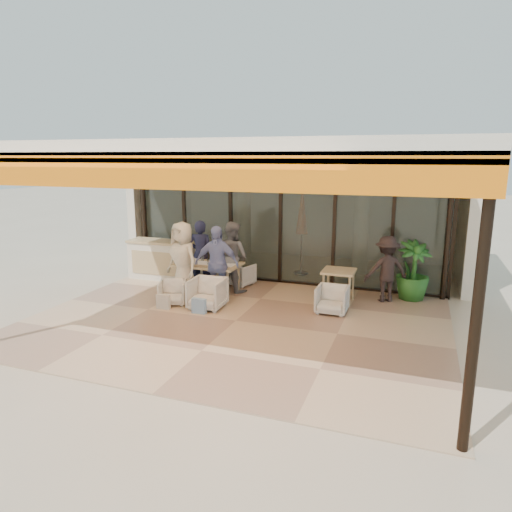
% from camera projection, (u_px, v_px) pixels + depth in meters
% --- Properties ---
extents(ground, '(70.00, 70.00, 0.00)m').
position_uv_depth(ground, '(236.00, 322.00, 8.97)').
color(ground, '#C6B293').
rests_on(ground, ground).
extents(terrace_floor, '(8.00, 6.00, 0.01)m').
position_uv_depth(terrace_floor, '(236.00, 322.00, 8.97)').
color(terrace_floor, tan).
rests_on(terrace_floor, ground).
extents(terrace_structure, '(8.00, 6.00, 3.40)m').
position_uv_depth(terrace_structure, '(228.00, 153.00, 8.03)').
color(terrace_structure, silver).
rests_on(terrace_structure, ground).
extents(glass_storefront, '(8.08, 0.10, 3.20)m').
position_uv_depth(glass_storefront, '(281.00, 221.00, 11.39)').
color(glass_storefront, '#9EADA3').
rests_on(glass_storefront, ground).
extents(interior_block, '(9.05, 3.62, 3.52)m').
position_uv_depth(interior_block, '(304.00, 189.00, 13.37)').
color(interior_block, silver).
rests_on(interior_block, ground).
extents(host_counter, '(1.85, 0.65, 1.04)m').
position_uv_depth(host_counter, '(163.00, 260.00, 11.95)').
color(host_counter, silver).
rests_on(host_counter, ground).
extents(dining_table, '(1.50, 0.90, 0.93)m').
position_uv_depth(dining_table, '(208.00, 266.00, 10.64)').
color(dining_table, '#D0B57E').
rests_on(dining_table, ground).
extents(chair_far_left, '(0.73, 0.70, 0.65)m').
position_uv_depth(chair_far_left, '(210.00, 270.00, 11.72)').
color(chair_far_left, silver).
rests_on(chair_far_left, ground).
extents(chair_far_right, '(0.73, 0.71, 0.62)m').
position_uv_depth(chair_far_right, '(240.00, 273.00, 11.44)').
color(chair_far_right, silver).
rests_on(chair_far_right, ground).
extents(chair_near_left, '(0.72, 0.70, 0.59)m').
position_uv_depth(chair_near_left, '(173.00, 291.00, 9.98)').
color(chair_near_left, silver).
rests_on(chair_near_left, ground).
extents(chair_near_right, '(0.73, 0.69, 0.73)m').
position_uv_depth(chair_near_right, '(207.00, 292.00, 9.69)').
color(chair_near_right, silver).
rests_on(chair_near_right, ground).
extents(diner_navy, '(0.68, 0.52, 1.68)m').
position_uv_depth(diner_navy, '(201.00, 254.00, 11.15)').
color(diner_navy, '#191D37').
rests_on(diner_navy, ground).
extents(diner_grey, '(1.00, 0.90, 1.69)m').
position_uv_depth(diner_grey, '(232.00, 257.00, 10.87)').
color(diner_grey, slate).
rests_on(diner_grey, ground).
extents(diner_cream, '(1.00, 0.83, 1.76)m').
position_uv_depth(diner_cream, '(183.00, 260.00, 10.31)').
color(diner_cream, beige).
rests_on(diner_cream, ground).
extents(diner_periwinkle, '(1.04, 0.51, 1.72)m').
position_uv_depth(diner_periwinkle, '(217.00, 264.00, 10.04)').
color(diner_periwinkle, '#727EBF').
rests_on(diner_periwinkle, ground).
extents(tote_bag_cream, '(0.30, 0.10, 0.34)m').
position_uv_depth(tote_bag_cream, '(163.00, 302.00, 9.64)').
color(tote_bag_cream, silver).
rests_on(tote_bag_cream, ground).
extents(tote_bag_blue, '(0.30, 0.10, 0.34)m').
position_uv_depth(tote_bag_blue, '(199.00, 306.00, 9.36)').
color(tote_bag_blue, '#99BFD8').
rests_on(tote_bag_blue, ground).
extents(side_table, '(0.70, 0.70, 0.74)m').
position_uv_depth(side_table, '(339.00, 275.00, 10.02)').
color(side_table, '#D0B57E').
rests_on(side_table, ground).
extents(side_chair, '(0.62, 0.58, 0.64)m').
position_uv_depth(side_chair, '(332.00, 298.00, 9.40)').
color(side_chair, silver).
rests_on(side_chair, ground).
extents(standing_woman, '(1.11, 0.91, 1.49)m').
position_uv_depth(standing_woman, '(386.00, 269.00, 10.05)').
color(standing_woman, black).
rests_on(standing_woman, ground).
extents(potted_palm, '(1.04, 1.04, 1.35)m').
position_uv_depth(potted_palm, '(413.00, 271.00, 10.22)').
color(potted_palm, '#1E5919').
rests_on(potted_palm, ground).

